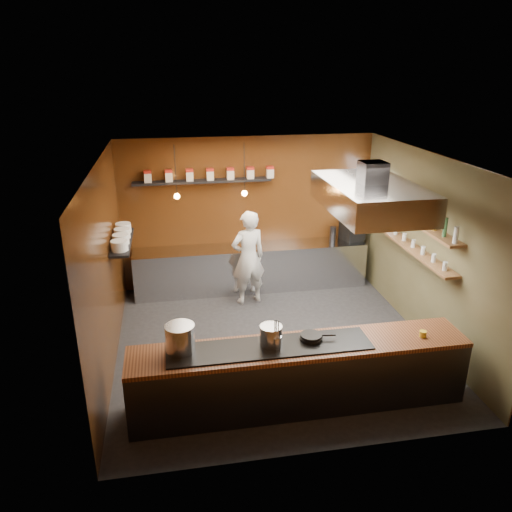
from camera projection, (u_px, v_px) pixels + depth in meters
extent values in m
plane|color=black|center=(274.00, 343.00, 8.17)|extent=(5.00, 5.00, 0.00)
plane|color=#351B09|center=(248.00, 213.00, 9.92)|extent=(5.00, 0.00, 5.00)
plane|color=#351B09|center=(106.00, 269.00, 7.22)|extent=(0.00, 5.00, 5.00)
plane|color=brown|center=(426.00, 248.00, 8.04)|extent=(0.00, 5.00, 5.00)
plane|color=silver|center=(276.00, 160.00, 7.09)|extent=(5.00, 5.00, 0.00)
plane|color=white|center=(383.00, 198.00, 9.44)|extent=(0.00, 1.00, 1.00)
cube|color=silver|center=(251.00, 268.00, 10.00)|extent=(4.60, 0.65, 0.90)
cube|color=#38383D|center=(299.00, 377.00, 6.54)|extent=(4.40, 0.70, 0.86)
cube|color=brown|center=(300.00, 347.00, 6.38)|extent=(4.40, 0.72, 0.06)
cube|color=black|center=(270.00, 347.00, 6.30)|extent=(2.60, 0.55, 0.02)
cube|color=black|center=(202.00, 181.00, 9.39)|extent=(2.60, 0.26, 0.04)
cube|color=black|center=(122.00, 242.00, 8.14)|extent=(0.30, 1.40, 0.04)
cube|color=brown|center=(411.00, 218.00, 8.13)|extent=(0.26, 2.80, 0.04)
cube|color=brown|center=(408.00, 245.00, 8.30)|extent=(0.26, 2.80, 0.04)
cube|color=#38383D|center=(373.00, 172.00, 6.99)|extent=(0.35, 0.35, 0.30)
cube|color=silver|center=(371.00, 197.00, 7.11)|extent=(1.20, 2.00, 0.40)
cube|color=white|center=(369.00, 211.00, 7.19)|extent=(1.00, 1.80, 0.02)
cylinder|color=black|center=(175.00, 171.00, 8.58)|extent=(0.01, 0.01, 0.90)
sphere|color=orange|center=(177.00, 196.00, 8.74)|extent=(0.10, 0.10, 0.10)
cylinder|color=black|center=(244.00, 168.00, 8.78)|extent=(0.01, 0.01, 0.90)
sphere|color=orange|center=(244.00, 193.00, 8.94)|extent=(0.10, 0.10, 0.10)
cube|color=beige|center=(148.00, 178.00, 9.19)|extent=(0.13, 0.13, 0.17)
cube|color=#A11E13|center=(147.00, 172.00, 9.15)|extent=(0.13, 0.13, 0.05)
cube|color=beige|center=(169.00, 177.00, 9.25)|extent=(0.13, 0.13, 0.17)
cube|color=#A11E13|center=(169.00, 171.00, 9.22)|extent=(0.13, 0.13, 0.05)
cube|color=beige|center=(190.00, 176.00, 9.32)|extent=(0.13, 0.13, 0.17)
cube|color=#A11E13|center=(189.00, 170.00, 9.28)|extent=(0.13, 0.13, 0.05)
cube|color=beige|center=(210.00, 175.00, 9.38)|extent=(0.13, 0.13, 0.17)
cube|color=#A11E13|center=(210.00, 170.00, 9.34)|extent=(0.14, 0.13, 0.05)
cube|color=beige|center=(230.00, 175.00, 9.44)|extent=(0.13, 0.13, 0.17)
cube|color=#A11E13|center=(230.00, 169.00, 9.40)|extent=(0.14, 0.13, 0.05)
cube|color=beige|center=(250.00, 174.00, 9.51)|extent=(0.13, 0.13, 0.17)
cube|color=#A11E13|center=(250.00, 168.00, 9.47)|extent=(0.14, 0.13, 0.05)
cube|color=beige|center=(270.00, 173.00, 9.57)|extent=(0.13, 0.13, 0.17)
cube|color=#A11E13|center=(270.00, 168.00, 9.53)|extent=(0.14, 0.13, 0.05)
cylinder|color=white|center=(119.00, 246.00, 7.70)|extent=(0.26, 0.26, 0.16)
cylinder|color=white|center=(121.00, 239.00, 7.97)|extent=(0.26, 0.26, 0.16)
cylinder|color=white|center=(122.00, 233.00, 8.25)|extent=(0.26, 0.26, 0.16)
cylinder|color=white|center=(123.00, 228.00, 8.52)|extent=(0.26, 0.26, 0.16)
cylinder|color=silver|center=(456.00, 235.00, 6.89)|extent=(0.06, 0.06, 0.24)
cylinder|color=#2D5933|center=(445.00, 229.00, 7.15)|extent=(0.06, 0.06, 0.24)
cylinder|color=#8C601E|center=(435.00, 223.00, 7.42)|extent=(0.06, 0.06, 0.24)
cylinder|color=silver|center=(425.00, 217.00, 7.69)|extent=(0.06, 0.06, 0.24)
cylinder|color=#2D5933|center=(417.00, 212.00, 7.95)|extent=(0.06, 0.06, 0.24)
cylinder|color=#8C601E|center=(408.00, 207.00, 8.22)|extent=(0.06, 0.06, 0.24)
cylinder|color=silver|center=(401.00, 203.00, 8.48)|extent=(0.06, 0.06, 0.24)
cylinder|color=#2D5933|center=(393.00, 199.00, 8.75)|extent=(0.06, 0.06, 0.24)
cylinder|color=#8C601E|center=(386.00, 195.00, 9.01)|extent=(0.06, 0.06, 0.24)
cylinder|color=silver|center=(380.00, 191.00, 9.28)|extent=(0.06, 0.06, 0.24)
cylinder|color=silver|center=(445.00, 266.00, 7.22)|extent=(0.07, 0.07, 0.13)
cylinder|color=silver|center=(434.00, 258.00, 7.52)|extent=(0.07, 0.07, 0.13)
cylinder|color=silver|center=(423.00, 250.00, 7.82)|extent=(0.07, 0.07, 0.13)
cylinder|color=silver|center=(413.00, 243.00, 8.12)|extent=(0.07, 0.07, 0.13)
cylinder|color=silver|center=(404.00, 237.00, 8.42)|extent=(0.07, 0.07, 0.13)
cylinder|color=silver|center=(396.00, 231.00, 8.73)|extent=(0.07, 0.07, 0.13)
cylinder|color=silver|center=(388.00, 225.00, 9.03)|extent=(0.07, 0.07, 0.13)
cylinder|color=silver|center=(381.00, 220.00, 9.33)|extent=(0.07, 0.07, 0.13)
cylinder|color=silver|center=(180.00, 338.00, 6.13)|extent=(0.43, 0.43, 0.36)
cylinder|color=silver|center=(271.00, 336.00, 6.28)|extent=(0.34, 0.34, 0.27)
cylinder|color=silver|center=(276.00, 342.00, 6.22)|extent=(0.17, 0.17, 0.17)
cylinder|color=black|center=(311.00, 338.00, 6.44)|extent=(0.30, 0.30, 0.04)
cylinder|color=black|center=(311.00, 336.00, 6.43)|extent=(0.28, 0.28, 0.04)
cylinder|color=black|center=(329.00, 335.00, 6.44)|extent=(0.18, 0.05, 0.02)
cylinder|color=yellow|center=(423.00, 334.00, 6.54)|extent=(0.11, 0.11, 0.08)
cube|color=black|center=(352.00, 230.00, 10.16)|extent=(0.49, 0.48, 0.40)
imported|color=white|center=(248.00, 258.00, 9.26)|extent=(0.74, 0.58, 1.81)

